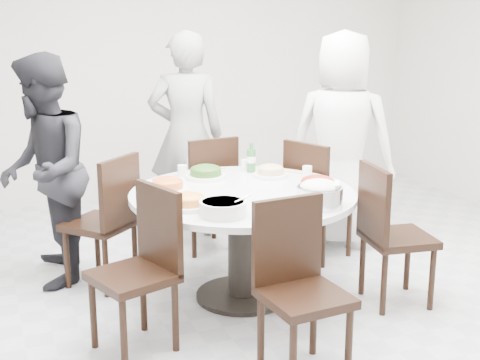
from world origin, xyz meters
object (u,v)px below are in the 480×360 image
object	(u,v)px
dining_table	(243,246)
chair_nw	(100,221)
chair_s	(305,293)
soup_bowl	(223,208)
chair_sw	(132,273)
diner_right	(342,140)
chair_n	(204,192)
rice_bowl	(319,196)
chair_ne	(320,199)
chair_se	(398,235)
diner_middle	(186,135)
beverage_bottle	(251,157)
diner_left	(44,171)

from	to	relation	value
dining_table	chair_nw	world-z (taller)	chair_nw
chair_s	soup_bowl	xyz separation A→B (m)	(-0.23, 0.62, 0.32)
chair_sw	diner_right	xyz separation A→B (m)	(2.02, 1.19, 0.41)
dining_table	soup_bowl	bearing A→B (deg)	-124.36
chair_n	rice_bowl	bearing A→B (deg)	92.66
chair_ne	soup_bowl	distance (m)	1.53
chair_n	chair_s	distance (m)	2.10
chair_sw	dining_table	bearing A→B (deg)	98.58
chair_nw	chair_se	bearing A→B (deg)	108.05
chair_sw	diner_middle	size ratio (longest dim) A/B	0.54
chair_nw	chair_se	world-z (taller)	same
chair_n	soup_bowl	xyz separation A→B (m)	(-0.37, -1.47, 0.32)
chair_nw	diner_middle	xyz separation A→B (m)	(0.90, 0.85, 0.41)
chair_sw	chair_se	world-z (taller)	same
chair_s	diner_middle	size ratio (longest dim) A/B	0.54
chair_s	diner_middle	xyz separation A→B (m)	(0.11, 2.49, 0.41)
chair_ne	diner_right	xyz separation A→B (m)	(0.31, 0.23, 0.41)
chair_se	beverage_bottle	bearing A→B (deg)	43.26
diner_middle	chair_ne	bearing A→B (deg)	147.27
soup_bowl	chair_nw	bearing A→B (deg)	118.56
diner_middle	diner_left	xyz separation A→B (m)	(-1.24, -0.66, -0.06)
chair_ne	chair_n	size ratio (longest dim) A/B	1.00
dining_table	chair_n	world-z (taller)	chair_n
diner_right	diner_left	distance (m)	2.36
chair_ne	chair_sw	world-z (taller)	same
chair_s	rice_bowl	bearing A→B (deg)	51.47
chair_nw	chair_s	xyz separation A→B (m)	(0.79, -1.64, 0.00)
diner_middle	chair_nw	bearing A→B (deg)	59.04
rice_bowl	soup_bowl	world-z (taller)	rice_bowl
soup_bowl	diner_left	bearing A→B (deg)	126.39
chair_sw	soup_bowl	distance (m)	0.64
chair_n	diner_middle	bearing A→B (deg)	-93.40
dining_table	diner_right	xyz separation A→B (m)	(1.17, 0.74, 0.51)
rice_bowl	diner_left	bearing A→B (deg)	140.43
chair_n	beverage_bottle	bearing A→B (deg)	103.20
chair_ne	chair_nw	xyz separation A→B (m)	(-1.71, 0.07, 0.00)
diner_middle	soup_bowl	xyz separation A→B (m)	(-0.35, -1.87, -0.09)
chair_ne	diner_left	distance (m)	2.09
chair_sw	rice_bowl	world-z (taller)	chair_sw
rice_bowl	soup_bowl	size ratio (longest dim) A/B	1.02
chair_sw	soup_bowl	world-z (taller)	chair_sw
chair_se	diner_right	size ratio (longest dim) A/B	0.54
chair_s	dining_table	bearing A→B (deg)	81.31
rice_bowl	chair_se	bearing A→B (deg)	2.81
chair_se	diner_right	distance (m)	1.27
chair_ne	dining_table	bearing A→B (deg)	96.58
chair_ne	chair_se	bearing A→B (deg)	160.23
beverage_bottle	soup_bowl	bearing A→B (deg)	-121.08
chair_s	diner_right	world-z (taller)	diner_right
soup_bowl	chair_s	bearing A→B (deg)	-69.42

